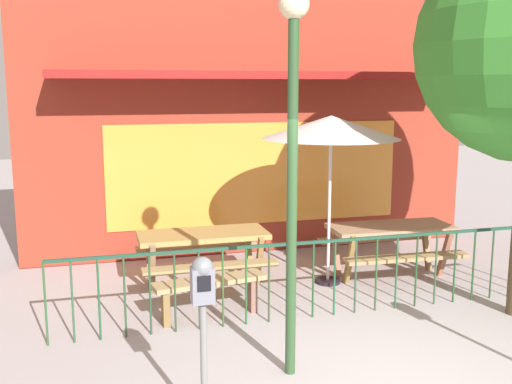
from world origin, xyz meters
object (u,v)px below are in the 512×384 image
Objects in this scene: picnic_table_left at (203,244)px; patio_bench at (210,289)px; street_lamp at (293,129)px; parking_meter_near at (203,298)px; patio_umbrella at (331,128)px; picnic_table_right at (390,236)px.

picnic_table_left is 1.26× the size of patio_bench.
street_lamp is (0.35, -2.82, 1.80)m from picnic_table_left.
parking_meter_near is (-0.65, -3.57, 0.53)m from picnic_table_left.
picnic_table_left is 0.75× the size of patio_umbrella.
picnic_table_left and picnic_table_right have the same top height.
picnic_table_left is at bearing 97.07° from street_lamp.
patio_umbrella reaches higher than patio_bench.
street_lamp reaches higher than patio_umbrella.
picnic_table_left reaches higher than patio_bench.
patio_umbrella is 0.66× the size of street_lamp.
street_lamp is (-2.40, -2.51, 1.80)m from picnic_table_right.
picnic_table_right is 3.91m from street_lamp.
picnic_table_left is at bearing 173.59° from picnic_table_right.
parking_meter_near is at bearing -100.28° from picnic_table_left.
patio_umbrella is at bearing 53.32° from parking_meter_near.
street_lamp reaches higher than picnic_table_left.
picnic_table_left is 3.36m from street_lamp.
parking_meter_near reaches higher than picnic_table_right.
street_lamp is at bearing -133.68° from picnic_table_right.
picnic_table_right reaches higher than patio_bench.
parking_meter_near is at bearing -102.01° from patio_bench.
picnic_table_right is 4.74m from parking_meter_near.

